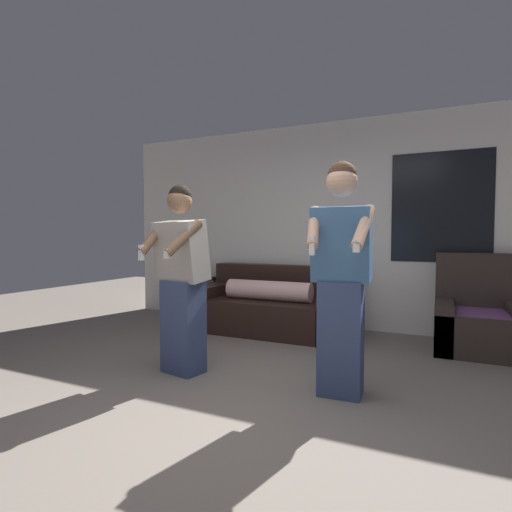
% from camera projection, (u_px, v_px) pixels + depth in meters
% --- Properties ---
extents(ground_plane, '(14.00, 14.00, 0.00)m').
position_uv_depth(ground_plane, '(231.00, 421.00, 2.61)').
color(ground_plane, slate).
extents(wall_back, '(6.41, 0.07, 2.70)m').
position_uv_depth(wall_back, '(340.00, 225.00, 5.23)').
color(wall_back, silver).
rests_on(wall_back, ground_plane).
extents(couch, '(1.98, 1.00, 0.82)m').
position_uv_depth(couch, '(274.00, 308.00, 5.10)').
color(couch, black).
rests_on(couch, ground_plane).
extents(armchair, '(0.85, 0.84, 1.02)m').
position_uv_depth(armchair, '(479.00, 321.00, 4.20)').
color(armchair, '#332823').
rests_on(armchair, ground_plane).
extents(side_table, '(0.50, 0.42, 0.75)m').
position_uv_depth(side_table, '(196.00, 283.00, 5.89)').
color(side_table, black).
rests_on(side_table, ground_plane).
extents(person_left, '(0.52, 0.55, 1.65)m').
position_uv_depth(person_left, '(181.00, 280.00, 3.50)').
color(person_left, '#384770').
rests_on(person_left, ground_plane).
extents(person_right, '(0.49, 0.49, 1.76)m').
position_uv_depth(person_right, '(341.00, 277.00, 2.99)').
color(person_right, '#384770').
rests_on(person_right, ground_plane).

